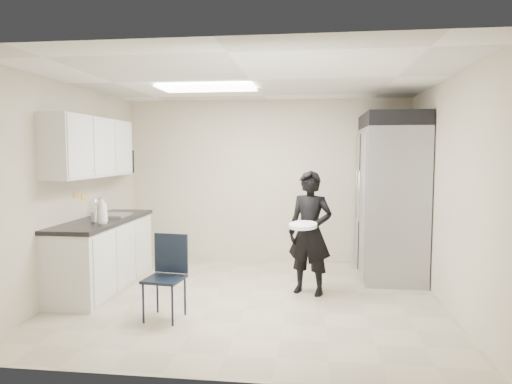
# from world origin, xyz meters

# --- Properties ---
(floor) EXTENTS (4.50, 4.50, 0.00)m
(floor) POSITION_xyz_m (0.00, 0.00, 0.00)
(floor) COLOR #B2A68C
(floor) RESTS_ON ground
(ceiling) EXTENTS (4.50, 4.50, 0.00)m
(ceiling) POSITION_xyz_m (0.00, 0.00, 2.60)
(ceiling) COLOR white
(ceiling) RESTS_ON back_wall
(back_wall) EXTENTS (4.50, 0.00, 4.50)m
(back_wall) POSITION_xyz_m (0.00, 2.00, 1.30)
(back_wall) COLOR beige
(back_wall) RESTS_ON floor
(left_wall) EXTENTS (0.00, 4.00, 4.00)m
(left_wall) POSITION_xyz_m (-2.25, 0.00, 1.30)
(left_wall) COLOR beige
(left_wall) RESTS_ON floor
(right_wall) EXTENTS (0.00, 4.00, 4.00)m
(right_wall) POSITION_xyz_m (2.25, 0.00, 1.30)
(right_wall) COLOR beige
(right_wall) RESTS_ON floor
(ceiling_panel) EXTENTS (1.20, 0.60, 0.02)m
(ceiling_panel) POSITION_xyz_m (-0.60, 0.40, 2.57)
(ceiling_panel) COLOR white
(ceiling_panel) RESTS_ON ceiling
(lower_counter) EXTENTS (0.60, 1.90, 0.86)m
(lower_counter) POSITION_xyz_m (-1.95, 0.20, 0.43)
(lower_counter) COLOR silver
(lower_counter) RESTS_ON floor
(countertop) EXTENTS (0.64, 1.95, 0.05)m
(countertop) POSITION_xyz_m (-1.95, 0.20, 0.89)
(countertop) COLOR black
(countertop) RESTS_ON lower_counter
(sink) EXTENTS (0.42, 0.40, 0.14)m
(sink) POSITION_xyz_m (-1.93, 0.45, 0.87)
(sink) COLOR gray
(sink) RESTS_ON countertop
(faucet) EXTENTS (0.02, 0.02, 0.24)m
(faucet) POSITION_xyz_m (-2.13, 0.45, 1.02)
(faucet) COLOR silver
(faucet) RESTS_ON countertop
(upper_cabinets) EXTENTS (0.35, 1.80, 0.75)m
(upper_cabinets) POSITION_xyz_m (-2.08, 0.20, 1.83)
(upper_cabinets) COLOR silver
(upper_cabinets) RESTS_ON left_wall
(towel_dispenser) EXTENTS (0.22, 0.30, 0.35)m
(towel_dispenser) POSITION_xyz_m (-2.14, 1.35, 1.62)
(towel_dispenser) COLOR black
(towel_dispenser) RESTS_ON left_wall
(notice_sticker_left) EXTENTS (0.00, 0.12, 0.07)m
(notice_sticker_left) POSITION_xyz_m (-2.24, 0.10, 1.22)
(notice_sticker_left) COLOR yellow
(notice_sticker_left) RESTS_ON left_wall
(notice_sticker_right) EXTENTS (0.00, 0.12, 0.07)m
(notice_sticker_right) POSITION_xyz_m (-2.24, 0.30, 1.18)
(notice_sticker_right) COLOR yellow
(notice_sticker_right) RESTS_ON left_wall
(commercial_fridge) EXTENTS (0.80, 1.35, 2.10)m
(commercial_fridge) POSITION_xyz_m (1.83, 1.27, 1.05)
(commercial_fridge) COLOR gray
(commercial_fridge) RESTS_ON floor
(fridge_compressor) EXTENTS (0.80, 1.35, 0.20)m
(fridge_compressor) POSITION_xyz_m (1.83, 1.27, 2.20)
(fridge_compressor) COLOR black
(fridge_compressor) RESTS_ON commercial_fridge
(folding_chair) EXTENTS (0.43, 0.43, 0.86)m
(folding_chair) POSITION_xyz_m (-0.81, -0.77, 0.43)
(folding_chair) COLOR black
(folding_chair) RESTS_ON floor
(man_tuxedo) EXTENTS (0.66, 0.54, 1.54)m
(man_tuxedo) POSITION_xyz_m (0.71, 0.30, 0.77)
(man_tuxedo) COLOR black
(man_tuxedo) RESTS_ON floor
(bucket_lid) EXTENTS (0.43, 0.43, 0.04)m
(bucket_lid) POSITION_xyz_m (0.62, 0.07, 0.90)
(bucket_lid) COLOR white
(bucket_lid) RESTS_ON man_tuxedo
(soap_bottle_a) EXTENTS (0.18, 0.18, 0.34)m
(soap_bottle_a) POSITION_xyz_m (-1.76, -0.19, 1.08)
(soap_bottle_a) COLOR silver
(soap_bottle_a) RESTS_ON countertop
(soap_bottle_b) EXTENTS (0.12, 0.12, 0.19)m
(soap_bottle_b) POSITION_xyz_m (-1.91, -0.05, 1.00)
(soap_bottle_b) COLOR #B0B2BC
(soap_bottle_b) RESTS_ON countertop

